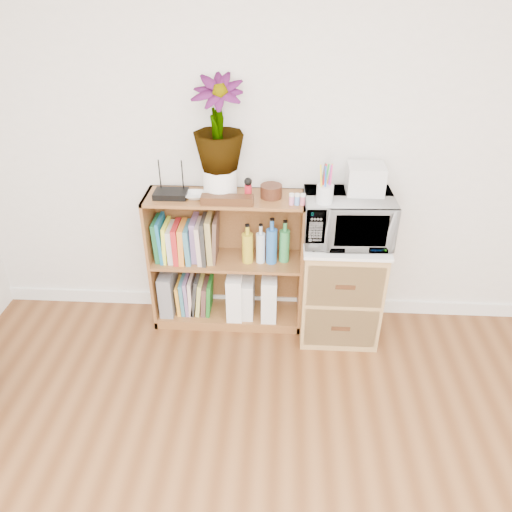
{
  "coord_description": "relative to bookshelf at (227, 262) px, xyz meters",
  "views": [
    {
      "loc": [
        0.0,
        -0.68,
        2.24
      ],
      "look_at": [
        -0.15,
        1.95,
        0.62
      ],
      "focal_mm": 35.0,
      "sensor_mm": 36.0,
      "label": 1
    }
  ],
  "objects": [
    {
      "name": "wooden_bowl",
      "position": [
        0.28,
        0.01,
        0.51
      ],
      "size": [
        0.13,
        0.13,
        0.08
      ],
      "primitive_type": "cylinder",
      "color": "#3C1C10",
      "rests_on": "bookshelf"
    },
    {
      "name": "microwave",
      "position": [
        0.75,
        -0.08,
        0.39
      ],
      "size": [
        0.54,
        0.37,
        0.29
      ],
      "primitive_type": "imported",
      "rotation": [
        0.0,
        0.0,
        0.04
      ],
      "color": "silver",
      "rests_on": "wicker_unit"
    },
    {
      "name": "potted_plant",
      "position": [
        -0.03,
        0.02,
        0.92
      ],
      "size": [
        0.3,
        0.3,
        0.54
      ],
      "primitive_type": "imported",
      "color": "#29672A",
      "rests_on": "plant_pot"
    },
    {
      "name": "trinket_box",
      "position": [
        0.03,
        -0.1,
        0.5
      ],
      "size": [
        0.31,
        0.08,
        0.05
      ],
      "primitive_type": "cube",
      "color": "#36220E",
      "rests_on": "bookshelf"
    },
    {
      "name": "wicker_unit",
      "position": [
        0.75,
        -0.08,
        -0.12
      ],
      "size": [
        0.5,
        0.45,
        0.7
      ],
      "primitive_type": "cube",
      "color": "#9E7542",
      "rests_on": "ground"
    },
    {
      "name": "pen_cup",
      "position": [
        0.59,
        -0.17,
        0.59
      ],
      "size": [
        0.1,
        0.1,
        0.11
      ],
      "primitive_type": "cylinder",
      "color": "silver",
      "rests_on": "microwave"
    },
    {
      "name": "magazine_holder_right",
      "position": [
        0.29,
        -0.01,
        -0.24
      ],
      "size": [
        0.1,
        0.26,
        0.32
      ],
      "primitive_type": "cube",
      "color": "white",
      "rests_on": "bookshelf"
    },
    {
      "name": "white_bowl",
      "position": [
        -0.18,
        -0.03,
        0.49
      ],
      "size": [
        0.13,
        0.13,
        0.03
      ],
      "primitive_type": "imported",
      "color": "silver",
      "rests_on": "bookshelf"
    },
    {
      "name": "small_appliance",
      "position": [
        0.84,
        -0.02,
        0.62
      ],
      "size": [
        0.22,
        0.18,
        0.17
      ],
      "primitive_type": "cube",
      "color": "silver",
      "rests_on": "microwave"
    },
    {
      "name": "file_box",
      "position": [
        -0.42,
        0.0,
        -0.25
      ],
      "size": [
        0.09,
        0.25,
        0.31
      ],
      "primitive_type": "cube",
      "color": "slate",
      "rests_on": "bookshelf"
    },
    {
      "name": "lower_books",
      "position": [
        -0.23,
        0.0,
        -0.28
      ],
      "size": [
        0.25,
        0.19,
        0.28
      ],
      "color": "orange",
      "rests_on": "bookshelf"
    },
    {
      "name": "kokeshi_doll",
      "position": [
        0.15,
        -0.04,
        0.52
      ],
      "size": [
        0.04,
        0.04,
        0.1
      ],
      "primitive_type": "cylinder",
      "color": "#A81421",
      "rests_on": "bookshelf"
    },
    {
      "name": "liquor_bottles",
      "position": [
        0.26,
        0.0,
        0.17
      ],
      "size": [
        0.31,
        0.07,
        0.31
      ],
      "color": "gold",
      "rests_on": "bookshelf"
    },
    {
      "name": "router",
      "position": [
        -0.33,
        -0.02,
        0.49
      ],
      "size": [
        0.2,
        0.14,
        0.04
      ],
      "primitive_type": "cube",
      "color": "black",
      "rests_on": "bookshelf"
    },
    {
      "name": "magazine_holder_mid",
      "position": [
        0.13,
        -0.01,
        -0.27
      ],
      "size": [
        0.09,
        0.22,
        0.28
      ],
      "primitive_type": "cube",
      "color": "silver",
      "rests_on": "bookshelf"
    },
    {
      "name": "skirting_board",
      "position": [
        0.35,
        0.14,
        -0.42
      ],
      "size": [
        4.0,
        0.02,
        0.1
      ],
      "primitive_type": "cube",
      "color": "white",
      "rests_on": "ground"
    },
    {
      "name": "paint_jars",
      "position": [
        0.44,
        -0.09,
        0.51
      ],
      "size": [
        0.12,
        0.04,
        0.06
      ],
      "primitive_type": "cube",
      "color": "pink",
      "rests_on": "bookshelf"
    },
    {
      "name": "magazine_holder_left",
      "position": [
        0.05,
        -0.01,
        -0.24
      ],
      "size": [
        0.1,
        0.26,
        0.33
      ],
      "primitive_type": "cube",
      "color": "white",
      "rests_on": "bookshelf"
    },
    {
      "name": "cookbooks",
      "position": [
        -0.25,
        -0.0,
        0.16
      ],
      "size": [
        0.42,
        0.2,
        0.31
      ],
      "color": "#1A6437",
      "rests_on": "bookshelf"
    },
    {
      "name": "bookshelf",
      "position": [
        0.0,
        0.0,
        0.0
      ],
      "size": [
        1.0,
        0.3,
        0.95
      ],
      "primitive_type": "cube",
      "color": "brown",
      "rests_on": "ground"
    },
    {
      "name": "plant_pot",
      "position": [
        -0.03,
        0.02,
        0.56
      ],
      "size": [
        0.2,
        0.2,
        0.17
      ],
      "primitive_type": "cylinder",
      "color": "white",
      "rests_on": "bookshelf"
    }
  ]
}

